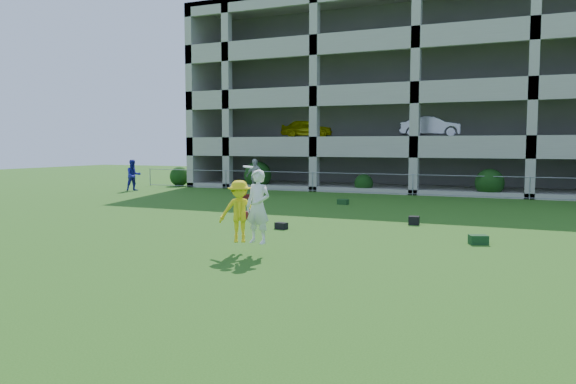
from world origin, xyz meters
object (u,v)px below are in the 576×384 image
at_px(crate_d, 414,220).
at_px(parking_garage, 439,98).
at_px(bystander_b, 255,177).
at_px(frisbee_contest, 246,210).
at_px(bystander_a, 133,175).

distance_m(crate_d, parking_garage, 21.25).
distance_m(bystander_b, frisbee_contest, 17.41).
distance_m(bystander_a, crate_d, 20.21).
bearing_deg(bystander_b, frisbee_contest, -53.96).
height_order(crate_d, frisbee_contest, frisbee_contest).
xyz_separation_m(bystander_b, parking_garage, (8.29, 11.79, 5.00)).
relative_size(crate_d, parking_garage, 0.01).
bearing_deg(bystander_a, crate_d, -80.25).
relative_size(bystander_b, frisbee_contest, 1.02).
height_order(bystander_a, bystander_b, bystander_b).
bearing_deg(parking_garage, frisbee_contest, -91.05).
relative_size(bystander_b, crate_d, 5.79).
xyz_separation_m(frisbee_contest, parking_garage, (0.50, 27.37, 4.86)).
relative_size(crate_d, frisbee_contest, 0.18).
height_order(bystander_a, frisbee_contest, frisbee_contest).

